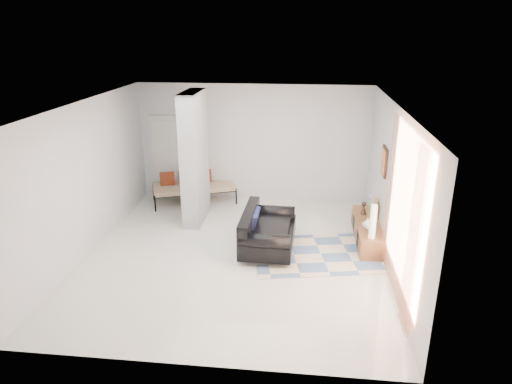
# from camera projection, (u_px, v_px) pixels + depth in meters

# --- Properties ---
(floor) EXTENTS (6.00, 6.00, 0.00)m
(floor) POSITION_uv_depth(u_px,v_px,m) (235.00, 255.00, 8.56)
(floor) COLOR silver
(floor) RESTS_ON ground
(ceiling) EXTENTS (6.00, 6.00, 0.00)m
(ceiling) POSITION_uv_depth(u_px,v_px,m) (232.00, 105.00, 7.60)
(ceiling) COLOR white
(ceiling) RESTS_ON wall_back
(wall_back) EXTENTS (6.00, 0.00, 6.00)m
(wall_back) POSITION_uv_depth(u_px,v_px,m) (253.00, 144.00, 10.88)
(wall_back) COLOR silver
(wall_back) RESTS_ON ground
(wall_front) EXTENTS (6.00, 0.00, 6.00)m
(wall_front) POSITION_uv_depth(u_px,v_px,m) (194.00, 268.00, 5.28)
(wall_front) COLOR silver
(wall_front) RESTS_ON ground
(wall_left) EXTENTS (0.00, 6.00, 6.00)m
(wall_left) POSITION_uv_depth(u_px,v_px,m) (86.00, 179.00, 8.37)
(wall_left) COLOR silver
(wall_left) RESTS_ON ground
(wall_right) EXTENTS (0.00, 6.00, 6.00)m
(wall_right) POSITION_uv_depth(u_px,v_px,m) (393.00, 190.00, 7.80)
(wall_right) COLOR silver
(wall_right) RESTS_ON ground
(partition_column) EXTENTS (0.35, 1.20, 2.80)m
(partition_column) POSITION_uv_depth(u_px,v_px,m) (194.00, 158.00, 9.69)
(partition_column) COLOR #A0A4A6
(partition_column) RESTS_ON floor
(hallway_door) EXTENTS (0.85, 0.06, 2.04)m
(hallway_door) POSITION_uv_depth(u_px,v_px,m) (168.00, 157.00, 11.19)
(hallway_door) COLOR silver
(hallway_door) RESTS_ON floor
(curtain) EXTENTS (0.00, 2.55, 2.55)m
(curtain) POSITION_uv_depth(u_px,v_px,m) (401.00, 213.00, 6.71)
(curtain) COLOR #D76B38
(curtain) RESTS_ON wall_right
(wall_art) EXTENTS (0.04, 0.45, 0.55)m
(wall_art) POSITION_uv_depth(u_px,v_px,m) (384.00, 161.00, 8.56)
(wall_art) COLOR #311B0D
(wall_art) RESTS_ON wall_right
(media_console) EXTENTS (0.45, 1.82, 0.80)m
(media_console) POSITION_uv_depth(u_px,v_px,m) (367.00, 231.00, 9.07)
(media_console) COLOR brown
(media_console) RESTS_ON floor
(loveseat) EXTENTS (1.00, 1.65, 0.76)m
(loveseat) POSITION_uv_depth(u_px,v_px,m) (265.00, 231.00, 8.69)
(loveseat) COLOR silver
(loveseat) RESTS_ON floor
(daybed) EXTENTS (2.10, 1.45, 0.77)m
(daybed) POSITION_uv_depth(u_px,v_px,m) (193.00, 186.00, 11.01)
(daybed) COLOR black
(daybed) RESTS_ON floor
(area_rug) EXTENTS (2.76, 2.10, 0.01)m
(area_rug) POSITION_uv_depth(u_px,v_px,m) (321.00, 254.00, 8.58)
(area_rug) COLOR beige
(area_rug) RESTS_ON floor
(cylinder_lamp) EXTENTS (0.12, 0.12, 0.64)m
(cylinder_lamp) POSITION_uv_depth(u_px,v_px,m) (373.00, 222.00, 8.22)
(cylinder_lamp) COLOR silver
(cylinder_lamp) RESTS_ON media_console
(bronze_figurine) EXTENTS (0.15, 0.15, 0.26)m
(bronze_figurine) POSITION_uv_depth(u_px,v_px,m) (364.00, 208.00, 9.33)
(bronze_figurine) COLOR #331F16
(bronze_figurine) RESTS_ON media_console
(vase) EXTENTS (0.23, 0.23, 0.21)m
(vase) POSITION_uv_depth(u_px,v_px,m) (367.00, 223.00, 8.69)
(vase) COLOR white
(vase) RESTS_ON media_console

